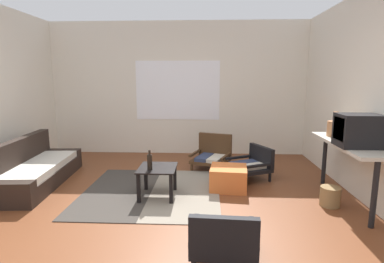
{
  "coord_description": "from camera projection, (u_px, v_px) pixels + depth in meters",
  "views": [
    {
      "loc": [
        0.6,
        -3.32,
        1.58
      ],
      "look_at": [
        0.38,
        1.15,
        0.79
      ],
      "focal_mm": 28.69,
      "sensor_mm": 36.0,
      "label": 1
    }
  ],
  "objects": [
    {
      "name": "crt_television",
      "position": [
        358.0,
        130.0,
        3.56
      ],
      "size": [
        0.46,
        0.37,
        0.38
      ],
      "color": "black",
      "rests_on": "console_shelf"
    },
    {
      "name": "area_rug",
      "position": [
        152.0,
        191.0,
        4.31
      ],
      "size": [
        1.88,
        1.95,
        0.01
      ],
      "color": "#38332D",
      "rests_on": "ground"
    },
    {
      "name": "ottoman_orange",
      "position": [
        228.0,
        178.0,
        4.4
      ],
      "size": [
        0.56,
        0.56,
        0.32
      ],
      "primitive_type": "cube",
      "rotation": [
        0.0,
        0.0,
        -0.1
      ],
      "color": "#D1662D",
      "rests_on": "ground"
    },
    {
      "name": "clay_vase",
      "position": [
        335.0,
        128.0,
        4.22
      ],
      "size": [
        0.2,
        0.2,
        0.34
      ],
      "color": "#A87047",
      "rests_on": "console_shelf"
    },
    {
      "name": "armchair_striped_foreground",
      "position": [
        224.0,
        239.0,
        2.61
      ],
      "size": [
        0.59,
        0.59,
        0.51
      ],
      "color": "black",
      "rests_on": "ground"
    },
    {
      "name": "console_shelf",
      "position": [
        347.0,
        150.0,
        3.84
      ],
      "size": [
        0.4,
        1.51,
        0.78
      ],
      "color": "beige",
      "rests_on": "ground"
    },
    {
      "name": "couch",
      "position": [
        34.0,
        170.0,
        4.57
      ],
      "size": [
        0.84,
        1.94,
        0.69
      ],
      "color": "black",
      "rests_on": "ground"
    },
    {
      "name": "coffee_table",
      "position": [
        158.0,
        174.0,
        4.08
      ],
      "size": [
        0.49,
        0.55,
        0.41
      ],
      "color": "black",
      "rests_on": "ground"
    },
    {
      "name": "armchair_corner",
      "position": [
        252.0,
        163.0,
        4.85
      ],
      "size": [
        0.74,
        0.76,
        0.51
      ],
      "color": "black",
      "rests_on": "ground"
    },
    {
      "name": "far_wall_with_window",
      "position": [
        178.0,
        89.0,
        6.34
      ],
      "size": [
        5.6,
        0.13,
        2.7
      ],
      "color": "silver",
      "rests_on": "ground"
    },
    {
      "name": "wicker_basket",
      "position": [
        330.0,
        196.0,
        3.82
      ],
      "size": [
        0.24,
        0.24,
        0.24
      ],
      "primitive_type": "cylinder",
      "color": "olive",
      "rests_on": "ground"
    },
    {
      "name": "armchair_by_window",
      "position": [
        212.0,
        154.0,
        5.42
      ],
      "size": [
        0.76,
        0.72,
        0.59
      ],
      "color": "#472D19",
      "rests_on": "ground"
    },
    {
      "name": "glass_bottle",
      "position": [
        150.0,
        162.0,
        3.94
      ],
      "size": [
        0.06,
        0.06,
        0.26
      ],
      "color": "black",
      "rests_on": "coffee_table"
    },
    {
      "name": "ground_plane",
      "position": [
        154.0,
        215.0,
        3.57
      ],
      "size": [
        7.8,
        7.8,
        0.0
      ],
      "primitive_type": "plane",
      "color": "brown"
    }
  ]
}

